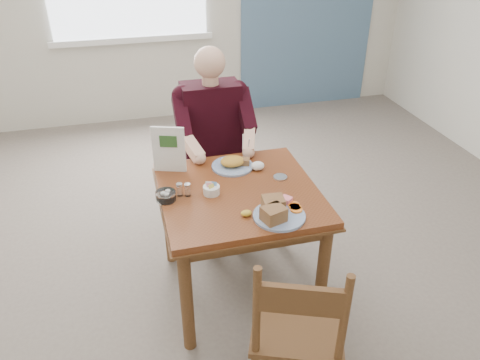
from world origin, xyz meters
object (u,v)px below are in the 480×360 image
object	(u,v)px
chair_far	(212,166)
chair_near	(297,330)
diner	(213,131)
near_plate	(277,211)
far_plate	(233,163)
table	(239,206)

from	to	relation	value
chair_far	chair_near	xyz separation A→B (m)	(0.06, -1.63, 0.00)
diner	near_plate	xyz separation A→B (m)	(0.13, -1.02, -0.03)
near_plate	far_plate	world-z (taller)	near_plate
chair_near	diner	bearing A→B (deg)	92.30
table	diner	size ratio (longest dim) A/B	0.66
chair_near	far_plate	bearing A→B (deg)	91.39
table	far_plate	xyz separation A→B (m)	(0.03, 0.27, 0.14)
diner	far_plate	distance (m)	0.44
chair_far	far_plate	bearing A→B (deg)	-86.18
chair_far	near_plate	distance (m)	1.15
diner	far_plate	bearing A→B (deg)	-85.39
chair_far	chair_near	size ratio (longest dim) A/B	1.00
table	far_plate	distance (m)	0.31
chair_far	near_plate	size ratio (longest dim) A/B	2.95
chair_near	table	bearing A→B (deg)	94.25
far_plate	near_plate	bearing A→B (deg)	-81.16
chair_far	table	bearing A→B (deg)	-90.00
chair_near	far_plate	world-z (taller)	chair_near
chair_far	diner	distance (m)	0.34
table	near_plate	world-z (taller)	near_plate
chair_far	near_plate	bearing A→B (deg)	-83.52
chair_far	diner	bearing A→B (deg)	-89.99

